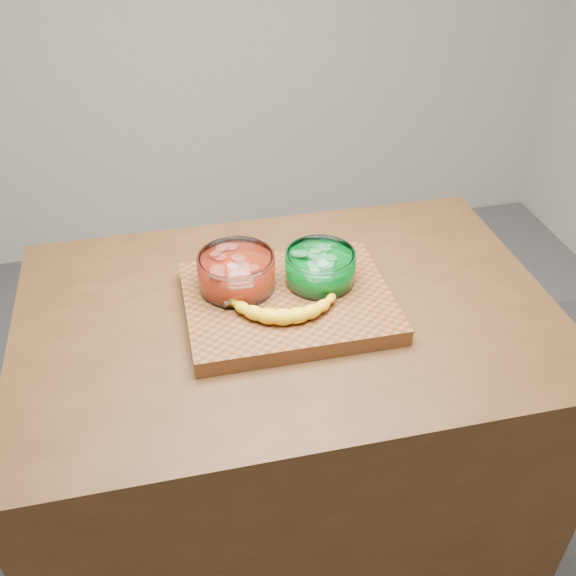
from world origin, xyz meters
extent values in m
plane|color=#58585C|center=(0.00, 0.00, 0.00)|extent=(3.50, 3.50, 0.00)
cube|color=#4B2E16|center=(0.00, 0.00, 0.45)|extent=(1.20, 0.80, 0.90)
cube|color=brown|center=(0.00, 0.00, 0.92)|extent=(0.45, 0.35, 0.04)
cylinder|color=white|center=(-0.10, 0.06, 0.98)|extent=(0.17, 0.17, 0.08)
cylinder|color=red|center=(-0.10, 0.06, 0.97)|extent=(0.15, 0.15, 0.05)
cylinder|color=#FF6A50|center=(-0.10, 0.06, 1.00)|extent=(0.14, 0.14, 0.02)
cylinder|color=white|center=(0.08, 0.04, 0.98)|extent=(0.16, 0.16, 0.07)
cylinder|color=#009020|center=(0.08, 0.04, 0.97)|extent=(0.14, 0.14, 0.04)
cylinder|color=#68DE77|center=(0.08, 0.04, 1.00)|extent=(0.13, 0.13, 0.02)
camera|label=1|loc=(-0.24, -1.09, 1.80)|focal=40.00mm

